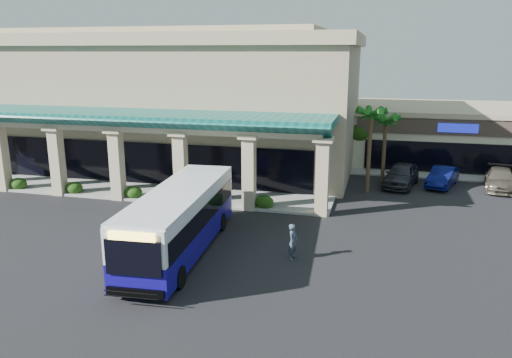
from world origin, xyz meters
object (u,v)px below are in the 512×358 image
(transit_bus, at_px, (180,221))
(pedestrian, at_px, (293,242))
(car_red, at_px, (500,179))
(car_white, at_px, (443,177))
(car_silver, at_px, (401,175))

(transit_bus, relative_size, pedestrian, 6.60)
(transit_bus, xyz_separation_m, car_red, (17.66, 16.54, -0.88))
(car_red, bearing_deg, pedestrian, -118.13)
(transit_bus, xyz_separation_m, car_white, (13.71, 16.27, -0.88))
(car_silver, distance_m, car_white, 3.01)
(pedestrian, bearing_deg, car_silver, -8.84)
(transit_bus, relative_size, car_red, 2.31)
(transit_bus, bearing_deg, car_red, 39.38)
(pedestrian, xyz_separation_m, car_silver, (5.32, 15.07, -0.02))
(car_white, xyz_separation_m, car_red, (3.95, 0.27, -0.00))
(transit_bus, distance_m, car_red, 24.21)
(transit_bus, bearing_deg, pedestrian, 1.95)
(transit_bus, bearing_deg, car_white, 46.13)
(pedestrian, relative_size, car_red, 0.35)
(car_silver, bearing_deg, car_white, 25.48)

